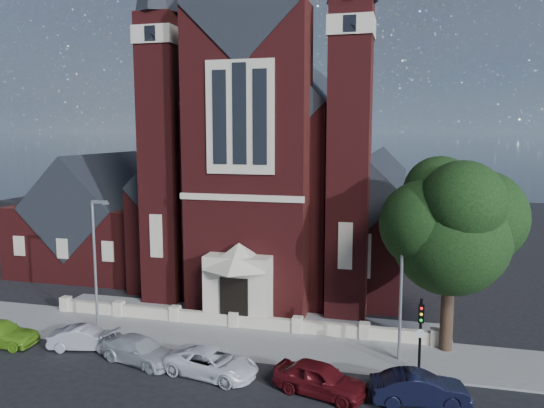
{
  "coord_description": "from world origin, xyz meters",
  "views": [
    {
      "loc": [
        10.05,
        -23.62,
        12.12
      ],
      "look_at": [
        1.02,
        12.0,
        7.1
      ],
      "focal_mm": 35.0,
      "sensor_mm": 36.0,
      "label": 1
    }
  ],
  "objects_px": {
    "parish_hall": "(104,223)",
    "street_lamp_left": "(96,258)",
    "car_white_suv": "(212,363)",
    "car_dark_red": "(320,379)",
    "car_silver_a": "(85,338)",
    "car_navy": "(419,388)",
    "church": "(291,176)",
    "street_lamp_right": "(403,278)",
    "car_silver_b": "(140,350)",
    "traffic_signal": "(421,327)",
    "street_tree": "(453,229)"
  },
  "relations": [
    {
      "from": "traffic_signal",
      "to": "car_silver_a",
      "type": "relative_size",
      "value": 1.02
    },
    {
      "from": "car_silver_a",
      "to": "car_navy",
      "type": "relative_size",
      "value": 0.9
    },
    {
      "from": "street_lamp_right",
      "to": "car_navy",
      "type": "bearing_deg",
      "value": -78.58
    },
    {
      "from": "parish_hall",
      "to": "car_dark_red",
      "type": "xyz_separation_m",
      "value": [
        22.5,
        -18.53,
        -3.25
      ]
    },
    {
      "from": "street_lamp_right",
      "to": "car_white_suv",
      "type": "height_order",
      "value": "street_lamp_right"
    },
    {
      "from": "car_silver_b",
      "to": "street_lamp_right",
      "type": "bearing_deg",
      "value": -59.33
    },
    {
      "from": "street_tree",
      "to": "car_navy",
      "type": "height_order",
      "value": "street_tree"
    },
    {
      "from": "car_silver_a",
      "to": "car_silver_b",
      "type": "relative_size",
      "value": 0.86
    },
    {
      "from": "church",
      "to": "car_silver_a",
      "type": "xyz_separation_m",
      "value": [
        -7.09,
        -21.61,
        -7.54
      ]
    },
    {
      "from": "parish_hall",
      "to": "car_silver_a",
      "type": "distance_m",
      "value": 19.19
    },
    {
      "from": "car_silver_b",
      "to": "car_dark_red",
      "type": "relative_size",
      "value": 1.02
    },
    {
      "from": "parish_hall",
      "to": "street_lamp_right",
      "type": "height_order",
      "value": "parish_hall"
    },
    {
      "from": "street_lamp_left",
      "to": "car_navy",
      "type": "distance_m",
      "value": 19.74
    },
    {
      "from": "street_tree",
      "to": "car_silver_a",
      "type": "xyz_separation_m",
      "value": [
        -19.69,
        -4.37,
        -6.31
      ]
    },
    {
      "from": "church",
      "to": "car_white_suv",
      "type": "bearing_deg",
      "value": -87.61
    },
    {
      "from": "street_lamp_right",
      "to": "car_dark_red",
      "type": "xyz_separation_m",
      "value": [
        -3.59,
        -4.53,
        -3.84
      ]
    },
    {
      "from": "car_white_suv",
      "to": "car_dark_red",
      "type": "bearing_deg",
      "value": -84.1
    },
    {
      "from": "street_lamp_right",
      "to": "traffic_signal",
      "type": "xyz_separation_m",
      "value": [
        0.91,
        -1.57,
        -2.02
      ]
    },
    {
      "from": "car_silver_b",
      "to": "car_navy",
      "type": "relative_size",
      "value": 1.05
    },
    {
      "from": "street_lamp_right",
      "to": "parish_hall",
      "type": "bearing_deg",
      "value": 151.78
    },
    {
      "from": "car_white_suv",
      "to": "traffic_signal",
      "type": "bearing_deg",
      "value": -64.95
    },
    {
      "from": "car_silver_b",
      "to": "car_dark_red",
      "type": "distance_m",
      "value": 9.86
    },
    {
      "from": "traffic_signal",
      "to": "car_white_suv",
      "type": "bearing_deg",
      "value": -166.48
    },
    {
      "from": "street_lamp_right",
      "to": "car_white_suv",
      "type": "bearing_deg",
      "value": -156.4
    },
    {
      "from": "street_lamp_right",
      "to": "traffic_signal",
      "type": "height_order",
      "value": "street_lamp_right"
    },
    {
      "from": "street_lamp_left",
      "to": "car_navy",
      "type": "height_order",
      "value": "street_lamp_left"
    },
    {
      "from": "church",
      "to": "car_navy",
      "type": "bearing_deg",
      "value": -64.75
    },
    {
      "from": "traffic_signal",
      "to": "car_silver_b",
      "type": "distance_m",
      "value": 14.55
    },
    {
      "from": "street_tree",
      "to": "street_lamp_right",
      "type": "distance_m",
      "value": 3.84
    },
    {
      "from": "street_tree",
      "to": "car_navy",
      "type": "distance_m",
      "value": 8.82
    },
    {
      "from": "street_tree",
      "to": "car_silver_a",
      "type": "relative_size",
      "value": 2.73
    },
    {
      "from": "car_silver_a",
      "to": "car_white_suv",
      "type": "relative_size",
      "value": 0.82
    },
    {
      "from": "car_dark_red",
      "to": "street_lamp_right",
      "type": "bearing_deg",
      "value": -22.67
    },
    {
      "from": "street_lamp_left",
      "to": "traffic_signal",
      "type": "relative_size",
      "value": 2.02
    },
    {
      "from": "church",
      "to": "parish_hall",
      "type": "relative_size",
      "value": 2.86
    },
    {
      "from": "street_tree",
      "to": "traffic_signal",
      "type": "xyz_separation_m",
      "value": [
        -1.6,
        -3.28,
        -4.38
      ]
    },
    {
      "from": "traffic_signal",
      "to": "car_dark_red",
      "type": "distance_m",
      "value": 5.69
    },
    {
      "from": "street_tree",
      "to": "car_white_suv",
      "type": "height_order",
      "value": "street_tree"
    },
    {
      "from": "parish_hall",
      "to": "car_navy",
      "type": "bearing_deg",
      "value": -34.17
    },
    {
      "from": "parish_hall",
      "to": "street_lamp_left",
      "type": "relative_size",
      "value": 1.51
    },
    {
      "from": "church",
      "to": "car_dark_red",
      "type": "xyz_separation_m",
      "value": [
        6.5,
        -23.48,
        -7.43
      ]
    },
    {
      "from": "parish_hall",
      "to": "street_lamp_right",
      "type": "xyz_separation_m",
      "value": [
        26.09,
        -14.0,
        0.59
      ]
    },
    {
      "from": "car_dark_red",
      "to": "street_lamp_left",
      "type": "bearing_deg",
      "value": 88.25
    },
    {
      "from": "parish_hall",
      "to": "street_lamp_left",
      "type": "bearing_deg",
      "value": -59.98
    },
    {
      "from": "car_silver_b",
      "to": "car_navy",
      "type": "distance_m",
      "value": 14.29
    },
    {
      "from": "street_lamp_left",
      "to": "car_white_suv",
      "type": "relative_size",
      "value": 1.69
    },
    {
      "from": "parish_hall",
      "to": "car_dark_red",
      "type": "bearing_deg",
      "value": -39.48
    },
    {
      "from": "car_silver_b",
      "to": "street_lamp_left",
      "type": "bearing_deg",
      "value": 69.33
    },
    {
      "from": "parish_hall",
      "to": "church",
      "type": "bearing_deg",
      "value": 17.16
    },
    {
      "from": "street_tree",
      "to": "street_lamp_left",
      "type": "xyz_separation_m",
      "value": [
        -20.51,
        -1.71,
        -2.36
      ]
    }
  ]
}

